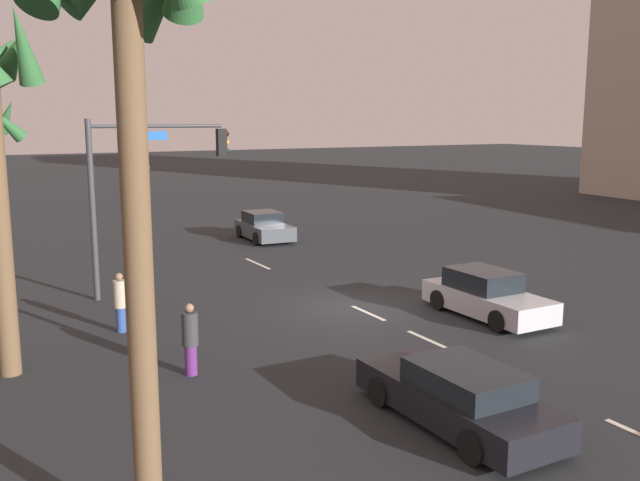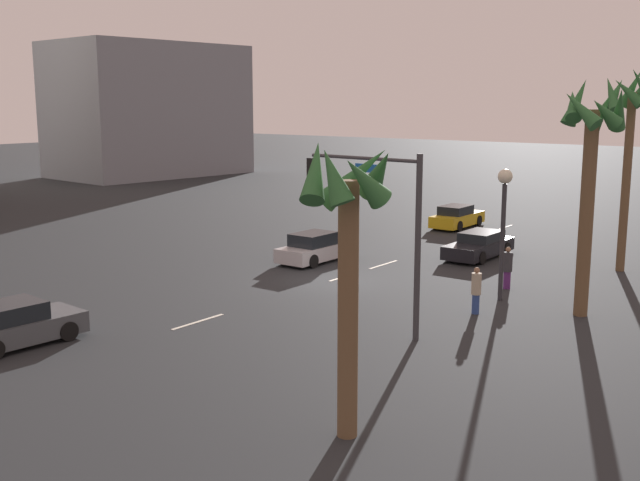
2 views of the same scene
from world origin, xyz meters
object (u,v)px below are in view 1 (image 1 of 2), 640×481
object	(u,v)px
traffic_signal	(141,177)
palm_tree_0	(125,29)
car_1	(264,227)
pedestrian_1	(120,301)
car_3	(459,396)
streetlamp	(140,215)
pedestrian_0	(190,338)
car_2	(486,296)

from	to	relation	value
traffic_signal	palm_tree_0	size ratio (longest dim) A/B	0.66
car_1	pedestrian_1	xyz separation A→B (m)	(-12.20, 9.95, 0.26)
pedestrian_1	car_3	bearing A→B (deg)	-154.72
car_1	traffic_signal	size ratio (longest dim) A/B	0.68
streetlamp	car_1	bearing A→B (deg)	-34.15
traffic_signal	palm_tree_0	bearing A→B (deg)	165.26
pedestrian_1	streetlamp	bearing A→B (deg)	-177.63
streetlamp	traffic_signal	bearing A→B (deg)	-14.86
pedestrian_0	traffic_signal	bearing A→B (deg)	-7.58
traffic_signal	pedestrian_0	distance (m)	8.83
car_1	car_3	size ratio (longest dim) A/B	0.87
traffic_signal	car_3	bearing A→B (deg)	-168.56
streetlamp	pedestrian_0	world-z (taller)	streetlamp
car_2	pedestrian_0	distance (m)	9.64
car_2	traffic_signal	world-z (taller)	traffic_signal
car_1	traffic_signal	world-z (taller)	traffic_signal
car_1	car_3	xyz separation A→B (m)	(-21.65, 5.48, -0.05)
car_2	palm_tree_0	xyz separation A→B (m)	(-6.77, 12.34, 6.50)
traffic_signal	streetlamp	size ratio (longest dim) A/B	1.18
pedestrian_1	palm_tree_0	bearing A→B (deg)	168.98
pedestrian_1	car_1	bearing A→B (deg)	-39.18
pedestrian_0	streetlamp	bearing A→B (deg)	16.64
streetlamp	car_3	bearing A→B (deg)	-148.52
palm_tree_0	car_1	bearing A→B (deg)	-27.83
pedestrian_1	pedestrian_0	bearing A→B (deg)	-171.03
car_3	pedestrian_1	world-z (taller)	pedestrian_1
car_2	palm_tree_0	distance (m)	15.50
car_2	streetlamp	xyz separation A→B (m)	(1.43, 10.20, 3.02)
car_3	pedestrian_0	world-z (taller)	pedestrian_0
traffic_signal	pedestrian_0	xyz separation A→B (m)	(-8.17, 1.09, -3.18)
car_3	traffic_signal	distance (m)	14.09
palm_tree_0	car_2	bearing A→B (deg)	-61.25
car_1	streetlamp	size ratio (longest dim) A/B	0.80
traffic_signal	pedestrian_1	distance (m)	5.36
palm_tree_0	pedestrian_1	bearing A→B (deg)	-11.02
car_1	pedestrian_0	distance (m)	18.88
pedestrian_1	palm_tree_0	size ratio (longest dim) A/B	0.19
pedestrian_0	palm_tree_0	xyz separation A→B (m)	(-6.29, 2.72, 6.23)
car_1	pedestrian_0	size ratio (longest dim) A/B	2.34
car_3	streetlamp	world-z (taller)	streetlamp
streetlamp	car_2	bearing A→B (deg)	-97.99
car_1	palm_tree_0	xyz separation A→B (m)	(-22.72, 11.99, 6.50)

